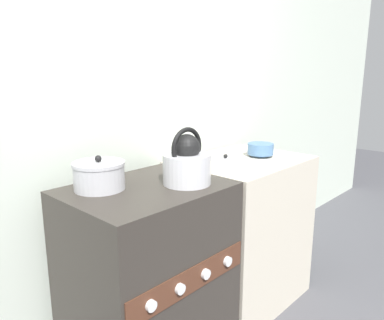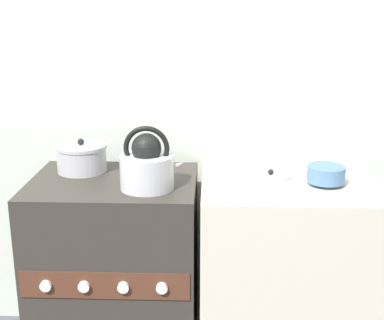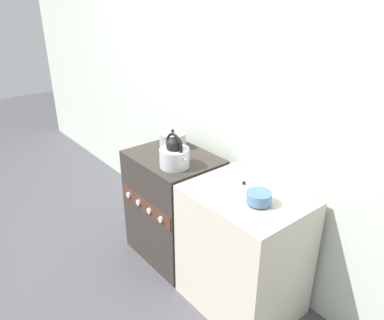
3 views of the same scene
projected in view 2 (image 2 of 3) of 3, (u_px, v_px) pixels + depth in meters
wall_back at (125, 77)px, 2.45m from camera, size 7.00×0.06×2.50m
stove at (117, 276)px, 2.31m from camera, size 0.68×0.55×0.88m
counter at (287, 277)px, 2.31m from camera, size 0.74×0.58×0.87m
kettle at (148, 166)px, 2.06m from camera, size 0.26×0.21×0.25m
cooking_pot at (82, 158)px, 2.29m from camera, size 0.22×0.22×0.14m
enamel_bowl at (326, 174)px, 2.13m from camera, size 0.15×0.15×0.08m
loose_pot_lid at (271, 175)px, 2.24m from camera, size 0.17×0.17×0.03m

